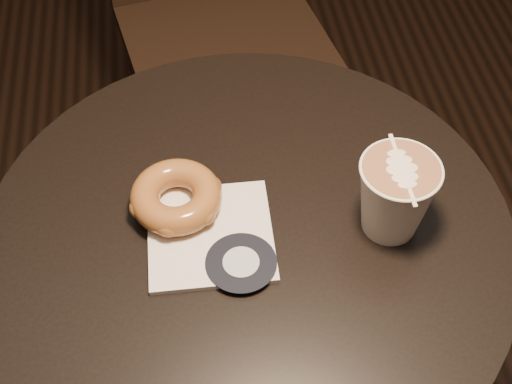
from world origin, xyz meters
TOP-DOWN VIEW (x-y plane):
  - cafe_table at (0.00, 0.00)m, footprint 0.70×0.70m
  - pastry_bag at (-0.05, -0.01)m, footprint 0.16×0.16m
  - doughnut at (-0.09, 0.04)m, footprint 0.12×0.12m
  - latte_cup at (0.18, -0.02)m, footprint 0.10×0.10m

SIDE VIEW (x-z plane):
  - cafe_table at x=0.00m, z-range 0.18..0.93m
  - pastry_bag at x=-0.05m, z-range 0.75..0.76m
  - doughnut at x=-0.09m, z-range 0.76..0.80m
  - latte_cup at x=0.18m, z-range 0.75..0.86m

